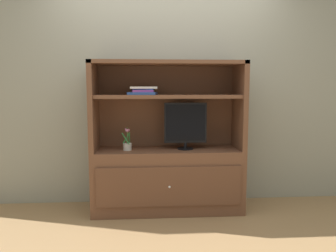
# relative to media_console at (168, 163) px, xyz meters

# --- Properties ---
(ground_plane) EXTENTS (8.00, 8.00, 0.00)m
(ground_plane) POSITION_rel_media_console_xyz_m (0.00, -0.41, -0.50)
(ground_plane) COLOR #99754C
(painted_rear_wall) EXTENTS (6.00, 0.10, 2.80)m
(painted_rear_wall) POSITION_rel_media_console_xyz_m (0.00, 0.34, 0.90)
(painted_rear_wall) COLOR gray
(painted_rear_wall) RESTS_ON ground_plane
(media_console) EXTENTS (1.56, 0.51, 1.57)m
(media_console) POSITION_rel_media_console_xyz_m (0.00, 0.00, 0.00)
(media_console) COLOR brown
(media_console) RESTS_ON ground_plane
(tv_monitor) EXTENTS (0.44, 0.17, 0.49)m
(tv_monitor) POSITION_rel_media_console_xyz_m (0.18, -0.02, 0.41)
(tv_monitor) COLOR black
(tv_monitor) RESTS_ON media_console
(potted_plant) EXTENTS (0.10, 0.11, 0.24)m
(potted_plant) POSITION_rel_media_console_xyz_m (-0.42, -0.04, 0.21)
(potted_plant) COLOR beige
(potted_plant) RESTS_ON media_console
(magazine_stack) EXTENTS (0.31, 0.36, 0.08)m
(magazine_stack) POSITION_rel_media_console_xyz_m (-0.25, -0.01, 0.76)
(magazine_stack) COLOR #2D519E
(magazine_stack) RESTS_ON media_console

